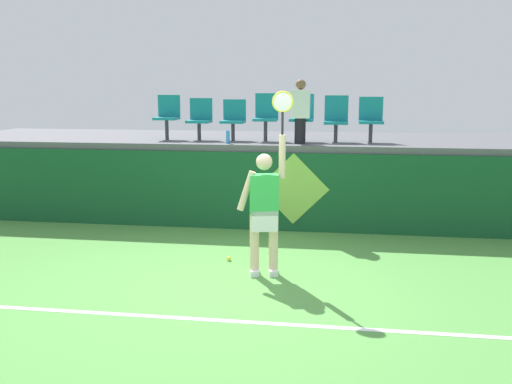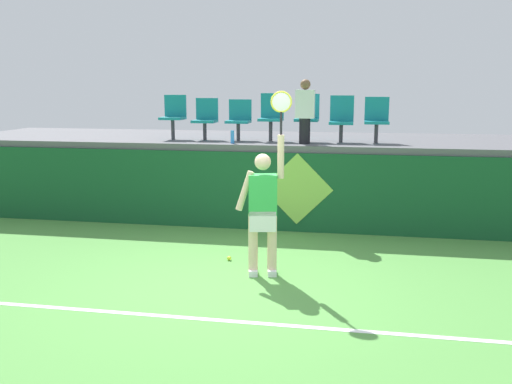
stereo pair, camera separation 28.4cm
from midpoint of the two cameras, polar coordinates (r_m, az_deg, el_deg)
name	(u,v)px [view 1 (the left image)]	position (r m, az deg, el deg)	size (l,w,h in m)	color
ground_plane	(230,287)	(7.27, -3.79, -9.74)	(40.00, 40.00, 0.00)	#519342
court_back_wall	(261,191)	(9.92, -0.26, 0.12)	(13.08, 0.20, 1.41)	#144C28
spectator_platform	(271,140)	(11.28, 0.87, 5.36)	(13.08, 3.10, 0.12)	#56565B
court_baseline_stripe	(213,320)	(6.32, -5.83, -13.03)	(11.78, 0.08, 0.01)	white
tennis_player	(265,208)	(7.45, -0.21, -1.62)	(0.75, 0.33, 2.50)	white
tennis_ball	(229,259)	(8.28, -3.81, -6.89)	(0.07, 0.07, 0.07)	#D1E533
water_bottle	(228,137)	(10.09, -3.74, 5.70)	(0.07, 0.07, 0.24)	#338CE5
stadium_chair_0	(168,115)	(10.99, -9.87, 7.90)	(0.44, 0.42, 0.86)	#38383D
stadium_chair_1	(200,117)	(10.81, -6.58, 7.69)	(0.44, 0.42, 0.80)	#38383D
stadium_chair_2	(234,118)	(10.66, -3.10, 7.65)	(0.44, 0.42, 0.78)	#38383D
stadium_chair_3	(266,115)	(10.56, 0.27, 8.00)	(0.44, 0.42, 0.90)	#38383D
stadium_chair_4	(302,115)	(10.49, 3.98, 7.94)	(0.44, 0.42, 0.89)	#38383D
stadium_chair_5	(336,117)	(10.46, 7.51, 7.67)	(0.44, 0.42, 0.86)	#38383D
stadium_chair_6	(371,118)	(10.47, 11.04, 7.57)	(0.44, 0.42, 0.84)	#38383D
spectator_0	(300,110)	(10.06, 3.80, 8.43)	(0.34, 0.20, 1.15)	black
wall_signage_mount	(293,231)	(9.90, 3.00, -4.08)	(1.27, 0.01, 1.41)	#144C28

